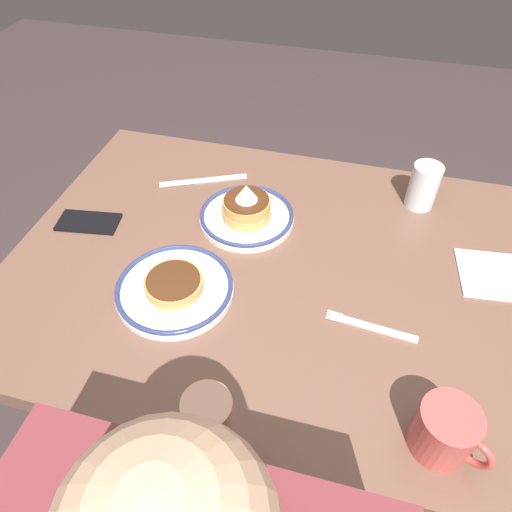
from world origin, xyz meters
The scene contains 10 objects.
ground_plane centered at (0.00, 0.00, 0.00)m, with size 6.00×6.00×0.00m, color #3A2E2E.
dining_table centered at (0.00, 0.00, 0.62)m, with size 1.25×0.85×0.72m.
plate_near_main centered at (0.14, -0.12, 0.75)m, with size 0.23×0.23×0.10m.
plate_center_pancakes centered at (0.22, 0.14, 0.74)m, with size 0.24×0.24×0.04m.
coffee_mug centered at (-0.30, 0.32, 0.77)m, with size 0.12×0.09×0.09m.
drinking_glass centered at (-0.26, -0.29, 0.78)m, with size 0.07×0.07×0.11m.
cell_phone centered at (0.50, -0.01, 0.73)m, with size 0.14×0.07×0.01m, color black.
paper_napkin centered at (-0.42, -0.08, 0.73)m, with size 0.15×0.14×0.00m, color white.
fork_far centered at (-0.18, 0.12, 0.73)m, with size 0.18×0.03×0.01m.
butter_knife centered at (0.29, -0.24, 0.73)m, with size 0.22×0.11×0.01m.
Camera 1 is at (-0.10, 0.69, 1.47)m, focal length 32.66 mm.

